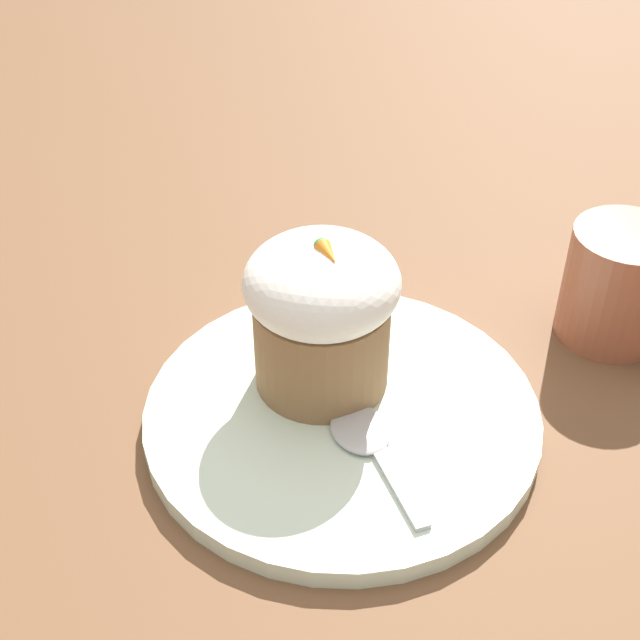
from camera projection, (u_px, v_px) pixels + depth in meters
name	position (u px, v px, depth m)	size (l,w,h in m)	color
ground_plane	(341.00, 422.00, 0.60)	(4.00, 4.00, 0.00)	brown
dessert_plate	(342.00, 415.00, 0.59)	(0.26, 0.26, 0.01)	silver
carrot_cake	(320.00, 312.00, 0.57)	(0.10, 0.10, 0.11)	olive
spoon	(366.00, 439.00, 0.56)	(0.11, 0.04, 0.01)	#B7B7BC
coffee_cup	(617.00, 284.00, 0.65)	(0.11, 0.08, 0.09)	#9E563D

